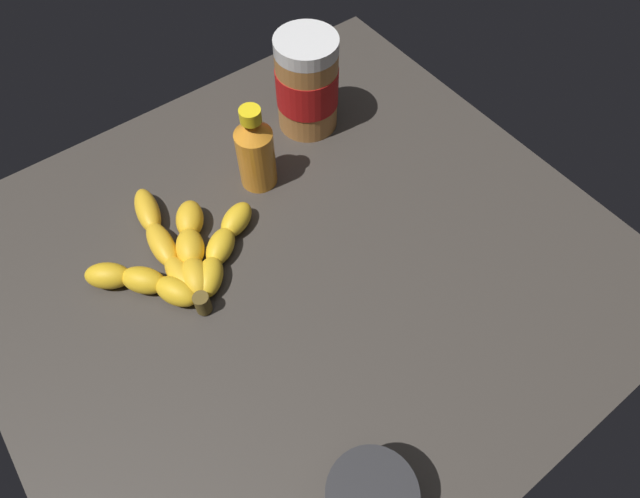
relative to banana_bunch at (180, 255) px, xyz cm
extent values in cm
cube|color=#38332D|center=(12.78, -8.83, -4.08)|extent=(78.97, 74.70, 4.78)
ellipsoid|color=yellow|center=(1.42, -5.10, -0.04)|extent=(6.41, 6.54, 3.30)
ellipsoid|color=yellow|center=(4.89, -1.97, -0.04)|extent=(6.67, 6.16, 3.30)
ellipsoid|color=yellow|center=(8.85, 0.50, -0.04)|extent=(6.72, 5.59, 3.30)
ellipsoid|color=gold|center=(-0.08, -4.25, 0.14)|extent=(5.21, 6.64, 3.67)
ellipsoid|color=gold|center=(1.57, 0.10, 0.14)|extent=(5.76, 6.82, 3.67)
ellipsoid|color=gold|center=(3.78, 4.19, 0.14)|extent=(6.21, 6.88, 3.67)
ellipsoid|color=gold|center=(-1.34, -3.28, -0.13)|extent=(3.37, 7.93, 3.14)
ellipsoid|color=gold|center=(-1.12, 2.97, -0.13)|extent=(3.91, 8.11, 3.14)
ellipsoid|color=gold|center=(-0.08, 9.14, -0.13)|extent=(4.86, 8.35, 3.14)
ellipsoid|color=gold|center=(-2.96, -4.50, 0.01)|extent=(5.71, 6.75, 3.41)
ellipsoid|color=gold|center=(-5.51, -0.61, 0.01)|extent=(6.34, 6.68, 3.41)
ellipsoid|color=gold|center=(-8.81, 2.66, 0.01)|extent=(6.69, 6.32, 3.41)
cylinder|color=brown|center=(-1.20, -7.91, 0.11)|extent=(2.00, 2.00, 3.00)
cylinder|color=#B27238|center=(28.61, 11.25, 4.82)|extent=(9.14, 9.14, 13.02)
cylinder|color=#B71414|center=(28.61, 11.25, 5.47)|extent=(9.32, 9.32, 5.86)
cylinder|color=silver|center=(28.61, 11.25, 12.35)|extent=(9.15, 9.15, 2.04)
cylinder|color=orange|center=(15.89, 5.84, 2.89)|extent=(5.29, 5.29, 9.17)
cone|color=orange|center=(15.89, 5.84, 8.66)|extent=(5.29, 5.29, 2.36)
cylinder|color=yellow|center=(15.89, 5.84, 10.76)|extent=(2.88, 2.88, 1.84)
camera|label=1|loc=(-7.67, -40.61, 58.38)|focal=30.04mm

